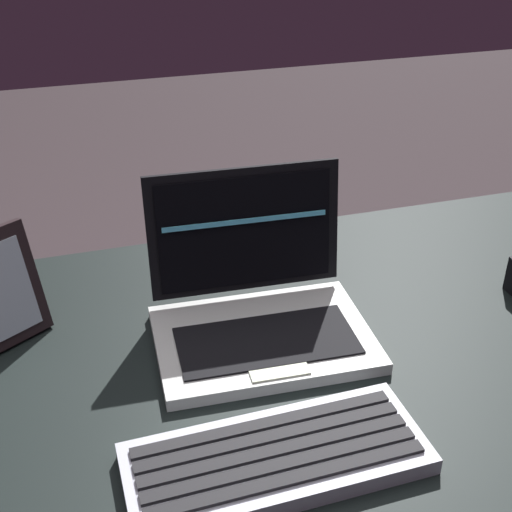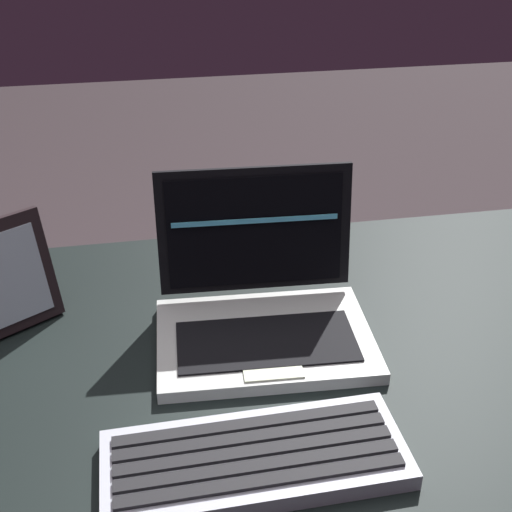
{
  "view_description": "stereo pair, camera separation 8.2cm",
  "coord_description": "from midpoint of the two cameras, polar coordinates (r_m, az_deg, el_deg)",
  "views": [
    {
      "loc": [
        -0.24,
        -0.68,
        1.31
      ],
      "look_at": [
        -0.04,
        0.0,
        0.9
      ],
      "focal_mm": 47.92,
      "sensor_mm": 36.0,
      "label": 1
    },
    {
      "loc": [
        -0.16,
        -0.69,
        1.31
      ],
      "look_at": [
        -0.04,
        0.0,
        0.9
      ],
      "focal_mm": 47.92,
      "sensor_mm": 36.0,
      "label": 2
    }
  ],
  "objects": [
    {
      "name": "desk",
      "position": [
        0.96,
        -0.13,
        -11.58
      ],
      "size": [
        1.47,
        0.67,
        0.75
      ],
      "color": "black",
      "rests_on": "ground"
    },
    {
      "name": "external_keyboard",
      "position": [
        0.75,
        -1.53,
        -16.62
      ],
      "size": [
        0.32,
        0.13,
        0.02
      ],
      "color": "#B0B4C3",
      "rests_on": "desk"
    },
    {
      "name": "laptop_front",
      "position": [
        0.92,
        -2.41,
        -4.34
      ],
      "size": [
        0.29,
        0.24,
        0.21
      ],
      "color": "beige",
      "rests_on": "desk"
    }
  ]
}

